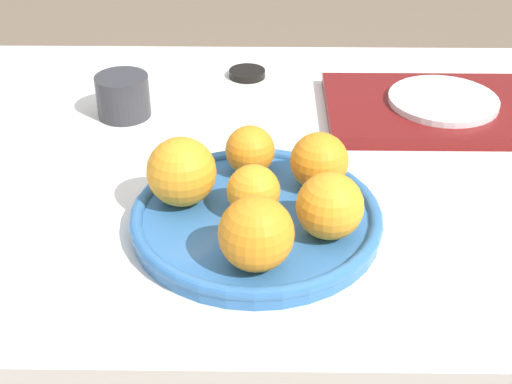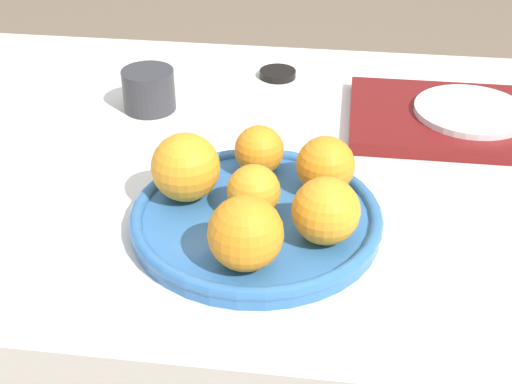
# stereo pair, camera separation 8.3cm
# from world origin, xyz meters

# --- Properties ---
(table) EXTENTS (1.40, 0.80, 0.75)m
(table) POSITION_xyz_m (0.00, 0.00, 0.38)
(table) COLOR silver
(table) RESTS_ON ground_plane
(fruit_platter) EXTENTS (0.30, 0.30, 0.03)m
(fruit_platter) POSITION_xyz_m (-0.03, -0.17, 0.77)
(fruit_platter) COLOR #336BAD
(fruit_platter) RESTS_ON table
(orange_0) EXTENTS (0.06, 0.06, 0.06)m
(orange_0) POSITION_xyz_m (-0.04, -0.08, 0.80)
(orange_0) COLOR orange
(orange_0) RESTS_ON fruit_platter
(orange_1) EXTENTS (0.08, 0.08, 0.08)m
(orange_1) POSITION_xyz_m (0.06, -0.21, 0.81)
(orange_1) COLOR orange
(orange_1) RESTS_ON fruit_platter
(orange_2) EXTENTS (0.06, 0.06, 0.06)m
(orange_2) POSITION_xyz_m (-0.03, -0.17, 0.80)
(orange_2) COLOR orange
(orange_2) RESTS_ON fruit_platter
(orange_3) EXTENTS (0.08, 0.08, 0.08)m
(orange_3) POSITION_xyz_m (-0.03, -0.27, 0.81)
(orange_3) COLOR orange
(orange_3) RESTS_ON fruit_platter
(orange_4) EXTENTS (0.08, 0.08, 0.08)m
(orange_4) POSITION_xyz_m (-0.12, -0.15, 0.81)
(orange_4) COLOR orange
(orange_4) RESTS_ON fruit_platter
(orange_5) EXTENTS (0.07, 0.07, 0.07)m
(orange_5) POSITION_xyz_m (0.05, -0.11, 0.81)
(orange_5) COLOR orange
(orange_5) RESTS_ON fruit_platter
(serving_tray) EXTENTS (0.35, 0.23, 0.02)m
(serving_tray) POSITION_xyz_m (0.26, 0.13, 0.76)
(serving_tray) COLOR maroon
(serving_tray) RESTS_ON table
(side_plate) EXTENTS (0.17, 0.17, 0.01)m
(side_plate) POSITION_xyz_m (0.26, 0.13, 0.78)
(side_plate) COLOR white
(side_plate) RESTS_ON serving_tray
(cup_3) EXTENTS (0.08, 0.08, 0.06)m
(cup_3) POSITION_xyz_m (-0.23, 0.12, 0.79)
(cup_3) COLOR #333338
(cup_3) RESTS_ON table
(soy_dish) EXTENTS (0.06, 0.06, 0.01)m
(soy_dish) POSITION_xyz_m (-0.05, 0.27, 0.76)
(soy_dish) COLOR black
(soy_dish) RESTS_ON table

